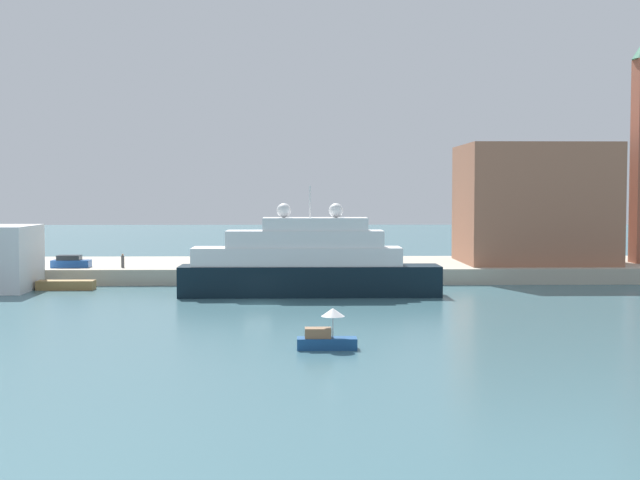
% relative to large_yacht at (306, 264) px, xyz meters
% --- Properties ---
extents(ground, '(400.00, 400.00, 0.00)m').
position_rel_large_yacht_xyz_m(ground, '(-4.64, -6.24, -3.19)').
color(ground, '#3D6670').
extents(quay_dock, '(110.00, 20.46, 1.78)m').
position_rel_large_yacht_xyz_m(quay_dock, '(-4.64, 19.99, -2.30)').
color(quay_dock, '#B7AD99').
rests_on(quay_dock, ground).
extents(large_yacht, '(26.11, 4.62, 11.04)m').
position_rel_large_yacht_xyz_m(large_yacht, '(0.00, 0.00, 0.00)').
color(large_yacht, black).
rests_on(large_yacht, ground).
extents(small_motorboat, '(3.97, 1.58, 2.74)m').
position_rel_large_yacht_xyz_m(small_motorboat, '(1.08, -30.16, -2.25)').
color(small_motorboat, navy).
rests_on(small_motorboat, ground).
extents(work_barge, '(6.01, 1.88, 1.00)m').
position_rel_large_yacht_xyz_m(work_barge, '(-25.65, 6.04, -2.69)').
color(work_barge, olive).
rests_on(work_barge, ground).
extents(harbor_building, '(17.51, 14.61, 14.42)m').
position_rel_large_yacht_xyz_m(harbor_building, '(27.99, 19.02, 5.80)').
color(harbor_building, '#9E664C').
rests_on(harbor_building, quay_dock).
extents(parked_car, '(4.32, 1.85, 1.42)m').
position_rel_large_yacht_xyz_m(parked_car, '(-26.96, 13.14, -0.79)').
color(parked_car, '#1E4C99').
rests_on(parked_car, quay_dock).
extents(person_figure, '(0.36, 0.36, 1.60)m').
position_rel_large_yacht_xyz_m(person_figure, '(-20.97, 12.90, -0.67)').
color(person_figure, '#4C4C4C').
rests_on(person_figure, quay_dock).
extents(mooring_bollard, '(0.52, 0.52, 0.89)m').
position_rel_large_yacht_xyz_m(mooring_bollard, '(-2.21, 11.38, -0.96)').
color(mooring_bollard, black).
rests_on(mooring_bollard, quay_dock).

